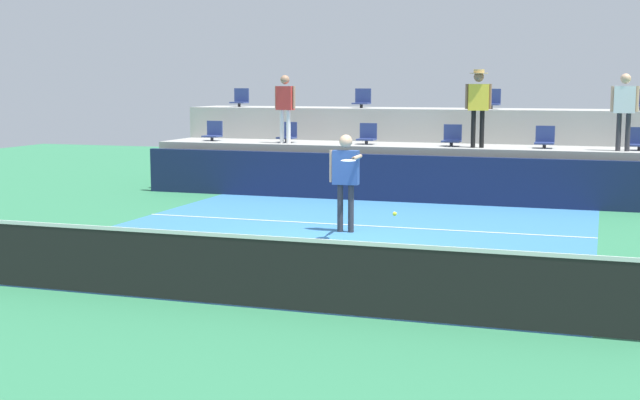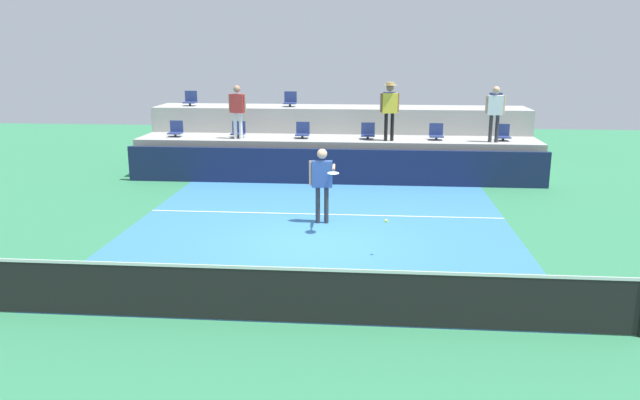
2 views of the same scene
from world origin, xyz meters
The scene contains 22 objects.
ground_plane centered at (0.00, 0.00, 0.00)m, with size 40.00×40.00×0.00m, color #2D754C.
court_inner_paint centered at (0.00, 1.00, 0.00)m, with size 9.00×10.00×0.01m, color teal.
court_service_line centered at (0.00, 2.40, 0.01)m, with size 9.00×0.06×0.00m, color white.
tennis_net centered at (0.00, -4.00, 0.50)m, with size 10.48×0.08×1.07m.
sponsor_backboard centered at (0.00, 6.00, 0.55)m, with size 13.00×0.16×1.10m, color #141E42.
seating_tier_lower centered at (0.00, 7.30, 0.62)m, with size 13.00×1.80×1.25m, color #9E9E99.
seating_tier_upper centered at (0.00, 9.10, 1.05)m, with size 13.00×1.80×2.10m, color #9E9E99.
stadium_chair_lower_far_left centered at (-5.33, 7.23, 1.46)m, with size 0.44×0.40×0.52m.
stadium_chair_lower_left centered at (-3.23, 7.23, 1.46)m, with size 0.44×0.40×0.52m.
stadium_chair_lower_mid_left centered at (-1.10, 7.23, 1.46)m, with size 0.44×0.40×0.52m.
stadium_chair_lower_mid_right centered at (1.03, 7.23, 1.46)m, with size 0.44×0.40×0.52m.
stadium_chair_lower_right centered at (3.21, 7.23, 1.46)m, with size 0.44×0.40×0.52m.
stadium_chair_lower_far_right centered at (5.30, 7.23, 1.46)m, with size 0.44×0.40×0.52m.
stadium_chair_upper_far_left centered at (-5.32, 9.03, 2.31)m, with size 0.44×0.40×0.52m.
stadium_chair_upper_left centered at (-1.74, 9.03, 2.31)m, with size 0.44×0.40×0.52m.
stadium_chair_upper_right centered at (1.73, 9.03, 2.31)m, with size 0.44×0.40×0.52m.
stadium_chair_upper_far_right centered at (5.36, 9.03, 2.31)m, with size 0.44×0.40×0.52m.
tennis_player centered at (0.02, 1.59, 1.13)m, with size 0.78×1.23×1.82m.
spectator_in_grey centered at (-3.15, 6.85, 2.29)m, with size 0.60×0.27×1.71m.
spectator_with_hat centered at (1.69, 6.85, 2.39)m, with size 0.61×0.51×1.83m.
spectator_in_white centered at (4.93, 6.85, 2.29)m, with size 0.60×0.24×1.73m.
tennis_ball centered at (1.50, -0.71, 0.75)m, with size 0.07×0.07×0.07m.
Camera 2 is at (1.21, -12.78, 4.17)m, focal length 34.81 mm.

